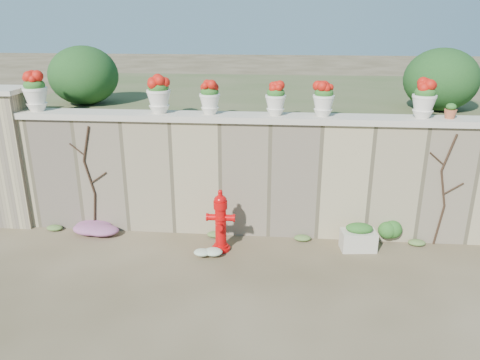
# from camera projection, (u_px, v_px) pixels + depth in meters

# --- Properties ---
(ground) EXTENTS (80.00, 80.00, 0.00)m
(ground) POSITION_uv_depth(u_px,v_px,m) (235.00, 286.00, 6.67)
(ground) COLOR #473C23
(ground) RESTS_ON ground
(stone_wall) EXTENTS (8.00, 0.40, 2.00)m
(stone_wall) POSITION_uv_depth(u_px,v_px,m) (246.00, 178.00, 8.02)
(stone_wall) COLOR #9B8C67
(stone_wall) RESTS_ON ground
(wall_cap) EXTENTS (8.10, 0.52, 0.10)m
(wall_cap) POSITION_uv_depth(u_px,v_px,m) (246.00, 118.00, 7.67)
(wall_cap) COLOR beige
(wall_cap) RESTS_ON stone_wall
(gate_pillar) EXTENTS (0.72, 0.72, 2.48)m
(gate_pillar) POSITION_uv_depth(u_px,v_px,m) (13.00, 157.00, 8.29)
(gate_pillar) COLOR #9B8C67
(gate_pillar) RESTS_ON ground
(raised_fill) EXTENTS (9.00, 6.00, 2.00)m
(raised_fill) POSITION_uv_depth(u_px,v_px,m) (256.00, 133.00, 11.02)
(raised_fill) COLOR #384C23
(raised_fill) RESTS_ON ground
(back_shrub_left) EXTENTS (1.30, 1.30, 1.10)m
(back_shrub_left) POSITION_uv_depth(u_px,v_px,m) (84.00, 75.00, 8.90)
(back_shrub_left) COLOR #143814
(back_shrub_left) RESTS_ON raised_fill
(back_shrub_right) EXTENTS (1.30, 1.30, 1.10)m
(back_shrub_right) POSITION_uv_depth(u_px,v_px,m) (441.00, 80.00, 8.33)
(back_shrub_right) COLOR #143814
(back_shrub_right) RESTS_ON raised_fill
(vine_left) EXTENTS (0.60, 0.04, 1.91)m
(vine_left) POSITION_uv_depth(u_px,v_px,m) (90.00, 178.00, 8.04)
(vine_left) COLOR black
(vine_left) RESTS_ON ground
(vine_right) EXTENTS (0.60, 0.04, 1.91)m
(vine_right) POSITION_uv_depth(u_px,v_px,m) (444.00, 189.00, 7.54)
(vine_right) COLOR black
(vine_right) RESTS_ON ground
(fire_hydrant) EXTENTS (0.44, 0.32, 1.05)m
(fire_hydrant) POSITION_uv_depth(u_px,v_px,m) (221.00, 221.00, 7.50)
(fire_hydrant) COLOR #C00708
(fire_hydrant) RESTS_ON ground
(planter_box) EXTENTS (0.59, 0.38, 0.47)m
(planter_box) POSITION_uv_depth(u_px,v_px,m) (358.00, 237.00, 7.62)
(planter_box) COLOR beige
(planter_box) RESTS_ON ground
(green_shrub) EXTENTS (0.56, 0.51, 0.53)m
(green_shrub) POSITION_uv_depth(u_px,v_px,m) (392.00, 229.00, 7.82)
(green_shrub) COLOR #1E5119
(green_shrub) RESTS_ON ground
(magenta_clump) EXTENTS (0.88, 0.59, 0.24)m
(magenta_clump) POSITION_uv_depth(u_px,v_px,m) (99.00, 227.00, 8.21)
(magenta_clump) COLOR #CE29B7
(magenta_clump) RESTS_ON ground
(white_flowers) EXTENTS (0.54, 0.44, 0.20)m
(white_flowers) POSITION_uv_depth(u_px,v_px,m) (209.00, 252.00, 7.38)
(white_flowers) COLOR white
(white_flowers) RESTS_ON ground
(urn_pot_0) EXTENTS (0.40, 0.40, 0.63)m
(urn_pot_0) POSITION_uv_depth(u_px,v_px,m) (35.00, 92.00, 7.85)
(urn_pot_0) COLOR silver
(urn_pot_0) RESTS_ON wall_cap
(urn_pot_1) EXTENTS (0.39, 0.39, 0.62)m
(urn_pot_1) POSITION_uv_depth(u_px,v_px,m) (159.00, 95.00, 7.67)
(urn_pot_1) COLOR silver
(urn_pot_1) RESTS_ON wall_cap
(urn_pot_2) EXTENTS (0.34, 0.34, 0.53)m
(urn_pot_2) POSITION_uv_depth(u_px,v_px,m) (210.00, 98.00, 7.61)
(urn_pot_2) COLOR silver
(urn_pot_2) RESTS_ON wall_cap
(urn_pot_3) EXTENTS (0.33, 0.33, 0.52)m
(urn_pot_3) POSITION_uv_depth(u_px,v_px,m) (276.00, 99.00, 7.52)
(urn_pot_3) COLOR silver
(urn_pot_3) RESTS_ON wall_cap
(urn_pot_4) EXTENTS (0.35, 0.35, 0.54)m
(urn_pot_4) POSITION_uv_depth(u_px,v_px,m) (324.00, 99.00, 7.45)
(urn_pot_4) COLOR silver
(urn_pot_4) RESTS_ON wall_cap
(urn_pot_5) EXTENTS (0.37, 0.37, 0.58)m
(urn_pot_5) POSITION_uv_depth(u_px,v_px,m) (424.00, 100.00, 7.31)
(urn_pot_5) COLOR silver
(urn_pot_5) RESTS_ON wall_cap
(terracotta_pot) EXTENTS (0.19, 0.19, 0.23)m
(terracotta_pot) POSITION_uv_depth(u_px,v_px,m) (450.00, 112.00, 7.34)
(terracotta_pot) COLOR #AA5333
(terracotta_pot) RESTS_ON wall_cap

